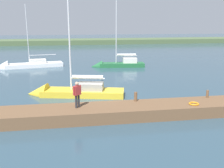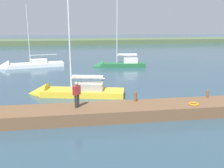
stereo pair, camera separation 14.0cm
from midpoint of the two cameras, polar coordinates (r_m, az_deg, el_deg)
name	(u,v)px [view 1 (the left image)]	position (r m, az deg, el deg)	size (l,w,h in m)	color
ground_plane	(100,99)	(20.63, -2.92, -3.37)	(200.00, 200.00, 0.00)	#2D4756
far_shoreline	(79,44)	(71.93, -7.44, 8.82)	(180.00, 8.00, 2.40)	#4C603D
dock_pier	(107,112)	(16.60, -1.39, -6.26)	(20.93, 2.38, 0.77)	brown
mooring_post_near	(136,97)	(17.54, 5.03, -2.80)	(0.21, 0.21, 0.63)	brown
mooring_post_far	(207,94)	(19.46, 20.17, -2.07)	(0.18, 0.18, 0.54)	brown
life_ring_buoy	(194,104)	(17.66, 17.46, -4.18)	(0.66, 0.66, 0.10)	orange
sailboat_behind_pier	(116,66)	(35.08, 0.82, 4.11)	(7.29, 2.29, 9.42)	#236638
sailboat_inner_slip	(70,93)	(21.86, -9.54, -2.05)	(8.32, 3.61, 9.72)	gold
sailboat_near_dock	(25,67)	(36.55, -18.90, 3.66)	(9.07, 3.59, 9.11)	white
person_on_dock	(77,93)	(16.14, -7.97, -1.96)	(0.53, 0.45, 1.67)	#28282D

